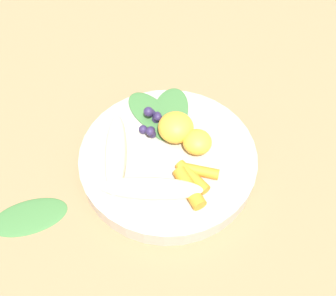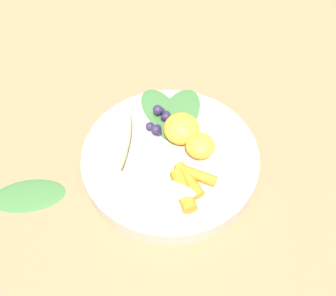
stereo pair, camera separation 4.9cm
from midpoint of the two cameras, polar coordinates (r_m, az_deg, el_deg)
name	(u,v)px [view 2 (the right image)]	position (r m, az deg, el deg)	size (l,w,h in m)	color
ground_plane	(168,164)	(0.52, 2.68, -2.80)	(2.40, 2.40, 0.00)	#99704C
bowl	(168,158)	(0.51, 2.74, -1.86)	(0.25, 0.25, 0.03)	#B2AD9E
banana_peeled_left	(142,185)	(0.45, -1.14, -6.29)	(0.13, 0.03, 0.03)	beige
banana_peeled_right	(116,146)	(0.49, -5.64, 0.18)	(0.13, 0.03, 0.03)	beige
orange_segment_near	(179,129)	(0.50, 4.64, 2.99)	(0.05, 0.05, 0.04)	#F4A833
orange_segment_far	(198,147)	(0.49, 7.75, 0.02)	(0.04, 0.04, 0.03)	#F4A833
carrot_front	(181,190)	(0.45, 5.20, -7.11)	(0.02, 0.02, 0.06)	orange
carrot_mid_left	(187,180)	(0.46, 6.05, -5.41)	(0.01, 0.01, 0.05)	orange
carrot_mid_right	(194,175)	(0.47, 7.17, -4.53)	(0.01, 0.01, 0.05)	orange
blueberry_pile	(159,120)	(0.52, 1.20, 4.35)	(0.05, 0.06, 0.03)	#2D234C
coconut_shred_patch	(162,113)	(0.54, 1.55, 5.57)	(0.04, 0.04, 0.00)	white
kale_leaf_left	(178,114)	(0.54, 4.17, 5.44)	(0.11, 0.06, 0.01)	#3D7038
kale_leaf_right	(158,110)	(0.54, 0.99, 6.08)	(0.10, 0.05, 0.01)	#3D7038
kale_leaf_stray	(26,195)	(0.52, -19.60, -7.38)	(0.10, 0.05, 0.01)	#3D7038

